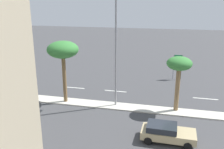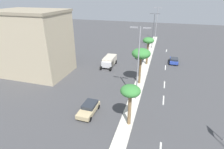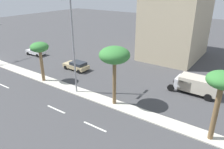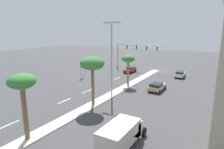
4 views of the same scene
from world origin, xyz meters
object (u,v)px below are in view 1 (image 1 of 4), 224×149
at_px(palm_tree_trailing, 179,66).
at_px(street_lamp_right, 116,44).
at_px(directional_road_sign, 178,62).
at_px(sedan_blue_far, 1,72).
at_px(palm_tree_left, 63,51).
at_px(sedan_tan_near, 167,132).

height_order(palm_tree_trailing, street_lamp_right, street_lamp_right).
bearing_deg(directional_road_sign, sedan_blue_far, 101.50).
height_order(palm_tree_trailing, palm_tree_left, palm_tree_left).
bearing_deg(sedan_tan_near, palm_tree_left, 63.62).
bearing_deg(palm_tree_left, sedan_blue_far, 63.51).
distance_m(palm_tree_left, sedan_tan_near, 13.51).
bearing_deg(palm_tree_left, directional_road_sign, -46.39).
xyz_separation_m(directional_road_sign, sedan_tan_near, (-17.23, 1.05, -1.77)).
xyz_separation_m(sedan_blue_far, sedan_tan_near, (-12.08, -24.29, -0.02)).
relative_size(street_lamp_right, sedan_tan_near, 2.65).
relative_size(palm_tree_left, street_lamp_right, 0.59).
distance_m(palm_tree_trailing, palm_tree_left, 12.07).
distance_m(street_lamp_right, sedan_blue_far, 20.64).
distance_m(directional_road_sign, palm_tree_trailing, 11.45).
bearing_deg(directional_road_sign, street_lamp_right, 149.92).
bearing_deg(palm_tree_left, street_lamp_right, -86.79).
distance_m(directional_road_sign, street_lamp_right, 13.78).
height_order(palm_tree_trailing, sedan_tan_near, palm_tree_trailing).
height_order(street_lamp_right, sedan_blue_far, street_lamp_right).
relative_size(palm_tree_trailing, sedan_tan_near, 1.30).
relative_size(street_lamp_right, sedan_blue_far, 2.95).
xyz_separation_m(directional_road_sign, street_lamp_right, (-11.36, 6.58, 4.21)).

